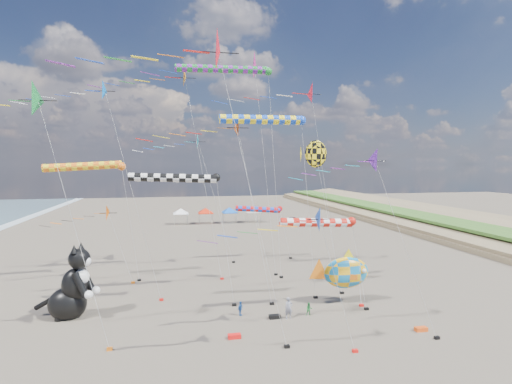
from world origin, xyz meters
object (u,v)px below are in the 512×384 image
Objects in this scene: fish_inflatable at (346,272)px; person_adult at (289,308)px; parked_car at (294,220)px; cat_inflatable at (71,280)px; child_green at (309,309)px; child_blue at (240,308)px.

person_adult is at bearing -158.61° from fish_inflatable.
fish_inflatable is 1.58× the size of parked_car.
cat_inflatable is 19.24m from child_green.
cat_inflatable is 5.71× the size of child_green.
child_green is at bearing 177.03° from parked_car.
child_blue is 52.58m from parked_car.
cat_inflatable is 17.50m from person_adult.
cat_inflatable is at bearing 164.35° from person_adult.
person_adult is 1.46× the size of child_blue.
person_adult is (-5.89, -2.31, -1.93)m from fish_inflatable.
cat_inflatable is 3.51× the size of person_adult.
parked_car is at bearing 69.40° from person_adult.
child_blue is (-9.55, -0.90, -2.20)m from fish_inflatable.
cat_inflatable reaches higher than person_adult.
child_green is 51.87m from parked_car.
child_blue is at bearing 170.95° from parked_car.
person_adult is 0.49× the size of parked_car.
fish_inflatable is 6.61m from person_adult.
fish_inflatable is 4.76× the size of child_blue.
fish_inflatable is 3.26× the size of person_adult.
child_blue is at bearing 156.13° from person_adult.
cat_inflatable reaches higher than child_blue.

